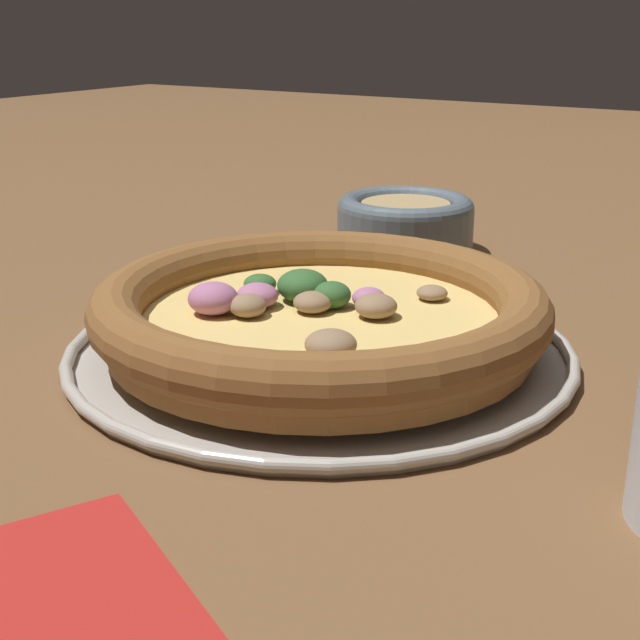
{
  "coord_description": "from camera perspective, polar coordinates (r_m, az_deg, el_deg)",
  "views": [
    {
      "loc": [
        0.26,
        -0.42,
        0.19
      ],
      "look_at": [
        0.0,
        0.0,
        0.02
      ],
      "focal_mm": 50.0,
      "sensor_mm": 36.0,
      "label": 1
    }
  ],
  "objects": [
    {
      "name": "ground_plane",
      "position": [
        0.53,
        -0.0,
        -2.38
      ],
      "size": [
        3.0,
        3.0,
        0.0
      ],
      "primitive_type": "plane",
      "color": "brown"
    },
    {
      "name": "pizza_tray",
      "position": [
        0.53,
        -0.0,
        -1.91
      ],
      "size": [
        0.3,
        0.3,
        0.01
      ],
      "color": "#B7B2A8",
      "rests_on": "ground_plane"
    },
    {
      "name": "pizza",
      "position": [
        0.52,
        -0.04,
        0.54
      ],
      "size": [
        0.27,
        0.27,
        0.04
      ],
      "color": "#A86B33",
      "rests_on": "pizza_tray"
    },
    {
      "name": "bowl_near",
      "position": [
        0.76,
        5.47,
        6.26
      ],
      "size": [
        0.11,
        0.11,
        0.05
      ],
      "color": "slate",
      "rests_on": "ground_plane"
    },
    {
      "name": "napkin",
      "position": [
        0.32,
        -19.35,
        -18.35
      ],
      "size": [
        0.17,
        0.17,
        0.01
      ],
      "rotation": [
        0.0,
        0.0,
        -0.47
      ],
      "color": "#B2231E",
      "rests_on": "ground_plane"
    }
  ]
}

